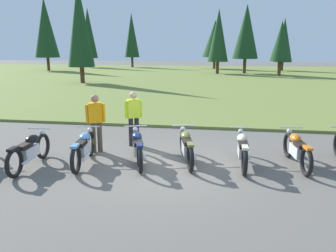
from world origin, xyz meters
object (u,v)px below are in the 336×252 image
(motorcycle_sky_blue, at_px, (84,148))
(rider_in_hivis_vest, at_px, (96,120))
(motorcycle_olive, at_px, (186,146))
(rider_near_row_end, at_px, (134,115))
(motorcycle_cream, at_px, (242,149))
(motorcycle_navy, at_px, (138,147))
(motorcycle_orange, at_px, (297,149))
(motorcycle_black, at_px, (30,150))

(motorcycle_sky_blue, height_order, rider_in_hivis_vest, rider_in_hivis_vest)
(motorcycle_olive, bearing_deg, rider_near_row_end, 143.48)
(motorcycle_cream, xyz_separation_m, rider_near_row_end, (-3.18, 1.32, 0.51))
(motorcycle_navy, relative_size, motorcycle_orange, 0.96)
(motorcycle_sky_blue, distance_m, rider_near_row_end, 2.09)
(motorcycle_olive, xyz_separation_m, rider_in_hivis_vest, (-2.64, 0.47, 0.51))
(motorcycle_navy, distance_m, motorcycle_cream, 2.68)
(motorcycle_olive, bearing_deg, rider_in_hivis_vest, 169.80)
(motorcycle_cream, height_order, rider_in_hivis_vest, rider_in_hivis_vest)
(rider_in_hivis_vest, bearing_deg, motorcycle_cream, -7.01)
(motorcycle_black, bearing_deg, rider_near_row_end, 47.81)
(motorcycle_sky_blue, relative_size, motorcycle_olive, 1.02)
(motorcycle_cream, relative_size, rider_near_row_end, 1.26)
(motorcycle_black, height_order, rider_in_hivis_vest, rider_in_hivis_vest)
(motorcycle_olive, height_order, motorcycle_orange, same)
(motorcycle_black, xyz_separation_m, motorcycle_sky_blue, (1.24, 0.45, 0.00))
(motorcycle_sky_blue, distance_m, motorcycle_navy, 1.38)
(motorcycle_olive, relative_size, rider_near_row_end, 1.23)
(motorcycle_sky_blue, relative_size, motorcycle_orange, 1.00)
(motorcycle_navy, xyz_separation_m, rider_in_hivis_vest, (-1.40, 0.74, 0.51))
(motorcycle_orange, bearing_deg, rider_in_hivis_vest, 176.88)
(motorcycle_navy, distance_m, motorcycle_olive, 1.27)
(motorcycle_navy, bearing_deg, motorcycle_black, -164.16)
(motorcycle_black, height_order, motorcycle_cream, same)
(motorcycle_black, xyz_separation_m, motorcycle_navy, (2.59, 0.73, 0.00))
(motorcycle_olive, xyz_separation_m, rider_near_row_end, (-1.75, 1.30, 0.51))
(motorcycle_cream, height_order, motorcycle_orange, same)
(motorcycle_black, xyz_separation_m, motorcycle_olive, (3.83, 1.00, 0.00))
(motorcycle_cream, xyz_separation_m, motorcycle_orange, (1.36, 0.20, 0.00))
(rider_in_hivis_vest, bearing_deg, motorcycle_sky_blue, -87.51)
(motorcycle_orange, bearing_deg, motorcycle_cream, -171.46)
(motorcycle_navy, height_order, motorcycle_cream, same)
(motorcycle_navy, distance_m, rider_near_row_end, 1.72)
(motorcycle_black, relative_size, motorcycle_sky_blue, 1.00)
(rider_in_hivis_vest, bearing_deg, motorcycle_orange, -3.12)
(motorcycle_orange, bearing_deg, motorcycle_sky_blue, -172.27)
(motorcycle_black, relative_size, rider_in_hivis_vest, 1.26)
(motorcycle_sky_blue, bearing_deg, motorcycle_cream, 7.45)
(motorcycle_sky_blue, xyz_separation_m, rider_near_row_end, (0.84, 1.85, 0.51))
(motorcycle_olive, relative_size, motorcycle_orange, 0.98)
(motorcycle_navy, height_order, rider_near_row_end, rider_near_row_end)
(motorcycle_black, xyz_separation_m, motorcycle_cream, (5.26, 0.97, 0.00))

